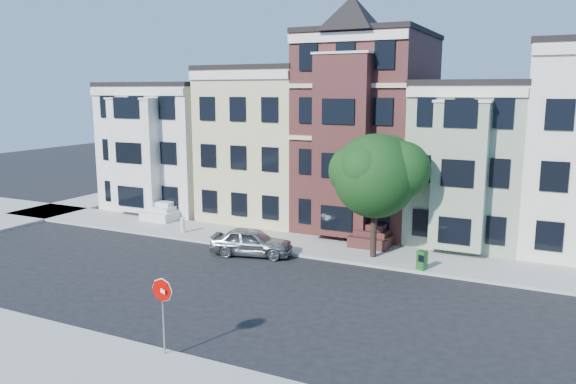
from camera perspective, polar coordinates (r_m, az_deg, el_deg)
The scene contains 12 objects.
ground at distance 24.55m, azimuth -2.82°, elevation -10.58°, with size 120.00×120.00×0.00m, color black.
far_sidewalk at distance 31.41m, azimuth 4.26°, elevation -5.76°, with size 60.00×4.00×0.15m, color #9E9B93.
near_sidewalk at distance 18.55m, azimuth -15.43°, elevation -17.96°, with size 60.00×4.00×0.15m, color #9E9B93.
house_white at distance 43.53m, azimuth -11.04°, elevation 4.51°, with size 8.00×9.00×9.00m, color silver.
house_yellow at distance 39.20m, azimuth -1.64°, elevation 4.81°, with size 7.00×9.00×10.00m, color beige.
house_brown at distance 36.41m, azimuth 8.21°, elevation 5.87°, with size 7.00×9.00×12.00m, color #431D1C.
house_green at distance 35.13m, azimuth 18.29°, elevation 2.84°, with size 6.00×9.00×9.00m, color gray.
street_tree at distance 29.05m, azimuth 8.84°, elevation 1.04°, with size 6.85×6.85×7.97m, color #164513, non-canonical shape.
parked_car at distance 30.21m, azimuth -3.72°, elevation -5.07°, with size 1.77×4.39×1.50m, color gray.
newspaper_box at distance 28.16m, azimuth 13.45°, elevation -6.76°, with size 0.43×0.38×0.95m, color #1F5C23.
fire_hydrant at distance 34.98m, azimuth -10.65°, elevation -3.46°, with size 0.27×0.27×0.77m, color beige.
stop_sign at distance 19.15m, azimuth -12.57°, elevation -11.77°, with size 0.81×0.11×2.96m, color #A70400, non-canonical shape.
Camera 1 is at (11.11, -20.06, 8.74)m, focal length 35.00 mm.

